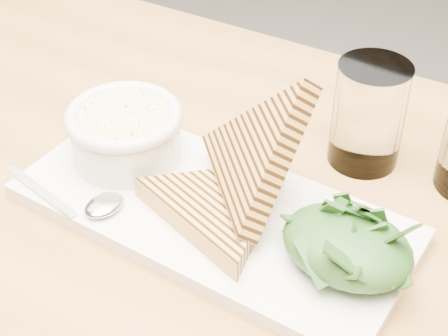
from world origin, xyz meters
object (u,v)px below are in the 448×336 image
Objects in this scene: table_top at (265,302)px; soup_bowl at (126,139)px; platter at (212,213)px; glass_near at (368,115)px.

soup_bowl reaches higher than table_top.
platter is (-0.09, 0.04, 0.03)m from table_top.
glass_near is (0.19, 0.16, 0.02)m from soup_bowl.
soup_bowl is (-0.12, 0.01, 0.03)m from platter.
platter is at bearing -6.40° from soup_bowl.
soup_bowl is at bearing 173.60° from platter.
table_top is 3.19× the size of platter.
glass_near reaches higher than table_top.
glass_near is at bearing 65.52° from platter.
glass_near is at bearing 93.27° from table_top.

